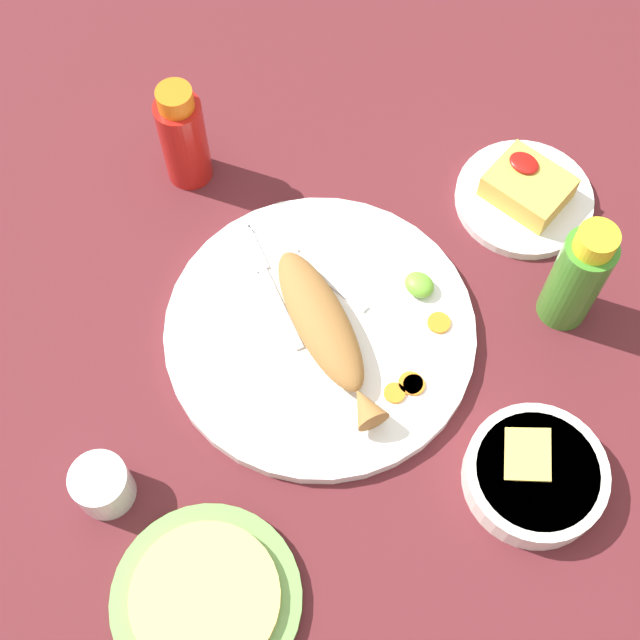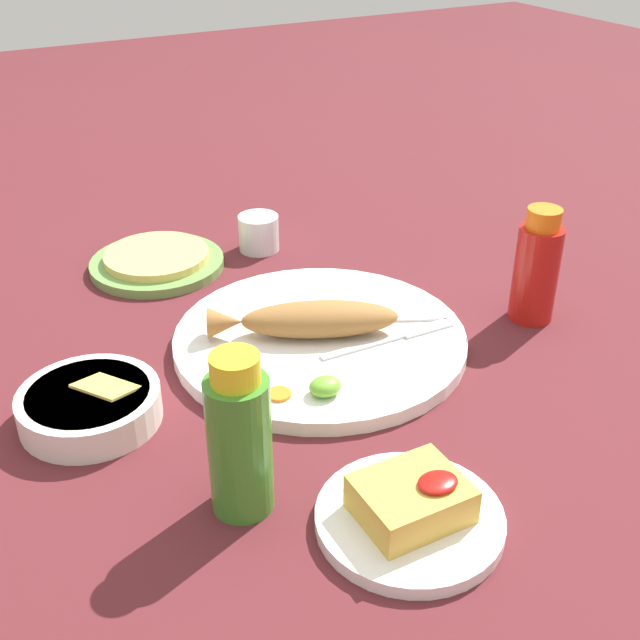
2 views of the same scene
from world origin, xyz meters
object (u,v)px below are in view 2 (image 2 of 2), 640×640
Objects in this scene: fried_fish at (309,319)px; salt_cup at (259,235)px; fork_near at (388,318)px; side_plate_fries at (409,519)px; hot_sauce_bottle_red at (536,269)px; tortilla_plate at (157,264)px; hot_sauce_bottle_green at (239,439)px; fork_far at (397,337)px; main_plate at (320,340)px; guacamole_bowl at (90,404)px.

fried_fish reaches higher than salt_cup.
fork_near is 0.98× the size of side_plate_fries.
tortilla_plate is at bearing 136.08° from hot_sauce_bottle_red.
hot_sauce_bottle_green is (-0.48, -0.15, 0.01)m from hot_sauce_bottle_red.
hot_sauce_bottle_red reaches higher than fork_far.
fried_fish is 3.76× the size of salt_cup.
hot_sauce_bottle_red reaches higher than side_plate_fries.
main_plate is at bearing 47.27° from hot_sauce_bottle_green.
fried_fish is at bearing 165.80° from hot_sauce_bottle_red.
fried_fish reaches higher than guacamole_bowl.
guacamole_bowl is at bearing -176.94° from main_plate.
fork_far is 0.21m from hot_sauce_bottle_red.
guacamole_bowl reaches higher than tortilla_plate.
tortilla_plate is at bearing 93.28° from side_plate_fries.
hot_sauce_bottle_green is (-0.28, -0.16, 0.06)m from fork_far.
fried_fish reaches higher than main_plate.
hot_sauce_bottle_green reaches higher than side_plate_fries.
salt_cup is at bearing 80.20° from main_plate.
hot_sauce_bottle_red is 0.55m from tortilla_plate.
main_plate is 0.30m from salt_cup.
fried_fish is 1.36× the size of fork_near.
fried_fish is 1.34× the size of side_plate_fries.
salt_cup is 0.32× the size of tortilla_plate.
fried_fish is 1.19× the size of tortilla_plate.
hot_sauce_bottle_green is at bearing -119.23° from fork_near.
fried_fish is 0.11m from fork_far.
main_plate is 0.33m from tortilla_plate.
hot_sauce_bottle_green is at bearing 141.53° from side_plate_fries.
hot_sauce_bottle_green is 0.85× the size of tortilla_plate.
hot_sauce_bottle_red is (0.29, -0.07, 0.03)m from fried_fish.
fried_fish is at bearing -72.00° from tortilla_plate.
salt_cup is at bearing -4.29° from tortilla_plate.
tortilla_plate is (-0.19, 0.36, -0.01)m from fork_far.
guacamole_bowl is at bearing -137.72° from salt_cup.
side_plate_fries is at bearing -93.39° from fork_near.
hot_sauce_bottle_green is 2.68× the size of salt_cup.
fork_far is 1.19× the size of hot_sauce_bottle_red.
salt_cup is at bearing 78.32° from side_plate_fries.
guacamole_bowl is at bearing 126.12° from side_plate_fries.
tortilla_plate is (-0.10, 0.30, -0.03)m from fried_fish.
side_plate_fries is (-0.36, -0.24, -0.07)m from hot_sauce_bottle_red.
main_plate is 0.32m from side_plate_fries.
main_plate is 0.30m from hot_sauce_bottle_red.
main_plate is at bearing 3.06° from guacamole_bowl.
fork_far is at bearing 175.93° from hot_sauce_bottle_red.
fork_far is at bearing -34.71° from main_plate.
fork_near is at bearing 71.90° from fork_far.
main_plate is 0.10m from fork_far.
tortilla_plate is (0.18, 0.32, -0.01)m from guacamole_bowl.
fork_far is 0.35m from salt_cup.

